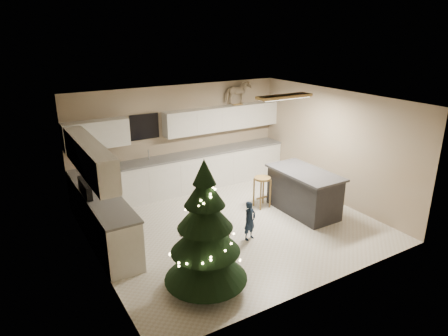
% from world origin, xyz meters
% --- Properties ---
extents(ground_plane, '(5.50, 5.50, 0.00)m').
position_xyz_m(ground_plane, '(0.00, 0.00, 0.00)').
color(ground_plane, silver).
extents(room_shell, '(5.52, 5.02, 2.61)m').
position_xyz_m(room_shell, '(0.02, 0.00, 1.75)').
color(room_shell, gray).
rests_on(room_shell, ground_plane).
extents(cabinetry, '(5.50, 3.20, 2.00)m').
position_xyz_m(cabinetry, '(-0.91, 1.65, 0.76)').
color(cabinetry, silver).
rests_on(cabinetry, ground_plane).
extents(island, '(0.90, 1.70, 0.95)m').
position_xyz_m(island, '(1.68, -0.26, 0.48)').
color(island, black).
rests_on(island, ground_plane).
extents(bar_stool, '(0.37, 0.37, 0.72)m').
position_xyz_m(bar_stool, '(1.05, 0.42, 0.54)').
color(bar_stool, olive).
rests_on(bar_stool, ground_plane).
extents(christmas_tree, '(1.34, 1.30, 2.14)m').
position_xyz_m(christmas_tree, '(-1.50, -1.60, 0.88)').
color(christmas_tree, '#3F2816').
rests_on(christmas_tree, ground_plane).
extents(toddler, '(0.32, 0.25, 0.78)m').
position_xyz_m(toddler, '(-0.03, -0.66, 0.39)').
color(toddler, '#102038').
rests_on(toddler, ground_plane).
extents(rocking_horse, '(0.70, 0.35, 0.60)m').
position_xyz_m(rocking_horse, '(1.60, 2.33, 2.31)').
color(rocking_horse, olive).
rests_on(rocking_horse, cabinetry).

